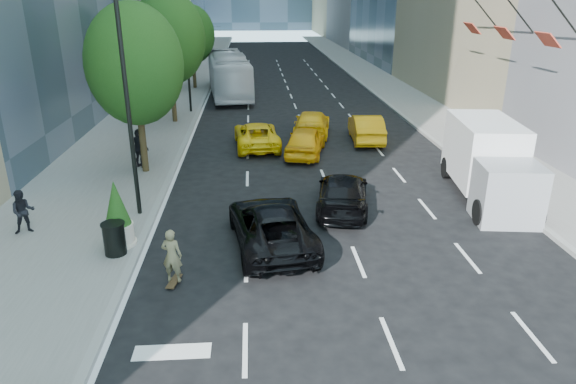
{
  "coord_description": "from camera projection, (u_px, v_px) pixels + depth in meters",
  "views": [
    {
      "loc": [
        -2.18,
        -13.99,
        7.8
      ],
      "look_at": [
        -1.06,
        2.05,
        1.6
      ],
      "focal_mm": 32.0,
      "sensor_mm": 36.0,
      "label": 1
    }
  ],
  "objects": [
    {
      "name": "ground",
      "position": [
        327.0,
        263.0,
        15.97
      ],
      "size": [
        160.0,
        160.0,
        0.0
      ],
      "primitive_type": "plane",
      "color": "black",
      "rests_on": "ground"
    },
    {
      "name": "sidewalk_left",
      "position": [
        171.0,
        92.0,
        43.28
      ],
      "size": [
        6.0,
        120.0,
        0.15
      ],
      "primitive_type": "cube",
      "color": "slate",
      "rests_on": "ground"
    },
    {
      "name": "sidewalk_right",
      "position": [
        393.0,
        90.0,
        44.51
      ],
      "size": [
        4.0,
        120.0,
        0.15
      ],
      "primitive_type": "cube",
      "color": "slate",
      "rests_on": "ground"
    },
    {
      "name": "lamp_near",
      "position": [
        128.0,
        58.0,
        17.19
      ],
      "size": [
        2.13,
        0.22,
        10.0
      ],
      "color": "black",
      "rests_on": "sidewalk_left"
    },
    {
      "name": "lamp_far",
      "position": [
        188.0,
        27.0,
        33.94
      ],
      "size": [
        2.13,
        0.22,
        10.0
      ],
      "color": "black",
      "rests_on": "sidewalk_left"
    },
    {
      "name": "tree_near",
      "position": [
        135.0,
        65.0,
        22.09
      ],
      "size": [
        4.2,
        4.2,
        7.46
      ],
      "color": "black",
      "rests_on": "sidewalk_left"
    },
    {
      "name": "tree_mid",
      "position": [
        168.0,
        38.0,
        31.27
      ],
      "size": [
        4.5,
        4.5,
        7.99
      ],
      "color": "black",
      "rests_on": "sidewalk_left"
    },
    {
      "name": "tree_far",
      "position": [
        192.0,
        34.0,
        43.62
      ],
      "size": [
        3.9,
        3.9,
        6.92
      ],
      "color": "black",
      "rests_on": "sidewalk_left"
    },
    {
      "name": "traffic_signal",
      "position": [
        208.0,
        33.0,
        51.26
      ],
      "size": [
        2.48,
        0.53,
        5.2
      ],
      "color": "black",
      "rests_on": "sidewalk_left"
    },
    {
      "name": "facade_flags",
      "position": [
        528.0,
        32.0,
        23.74
      ],
      "size": [
        1.85,
        13.3,
        2.05
      ],
      "color": "black",
      "rests_on": "ground"
    },
    {
      "name": "skateboarder",
      "position": [
        172.0,
        259.0,
        14.5
      ],
      "size": [
        0.66,
        0.5,
        1.61
      ],
      "primitive_type": "imported",
      "rotation": [
        0.0,
        0.0,
        2.93
      ],
      "color": "olive",
      "rests_on": "ground"
    },
    {
      "name": "black_sedan_lincoln",
      "position": [
        271.0,
        225.0,
        16.85
      ],
      "size": [
        3.11,
        5.49,
        1.44
      ],
      "primitive_type": "imported",
      "rotation": [
        0.0,
        0.0,
        3.28
      ],
      "color": "black",
      "rests_on": "ground"
    },
    {
      "name": "black_sedan_mercedes",
      "position": [
        343.0,
        193.0,
        19.73
      ],
      "size": [
        2.74,
        4.94,
        1.35
      ],
      "primitive_type": "imported",
      "rotation": [
        0.0,
        0.0,
        2.95
      ],
      "color": "black",
      "rests_on": "ground"
    },
    {
      "name": "taxi_a",
      "position": [
        305.0,
        141.0,
        26.44
      ],
      "size": [
        2.74,
        4.67,
        1.49
      ],
      "primitive_type": "imported",
      "rotation": [
        0.0,
        0.0,
        2.9
      ],
      "color": "#FCB00D",
      "rests_on": "ground"
    },
    {
      "name": "taxi_b",
      "position": [
        366.0,
        128.0,
        29.0
      ],
      "size": [
        1.93,
        4.69,
        1.51
      ],
      "primitive_type": "imported",
      "rotation": [
        0.0,
        0.0,
        3.07
      ],
      "color": "orange",
      "rests_on": "ground"
    },
    {
      "name": "taxi_c",
      "position": [
        257.0,
        135.0,
        27.81
      ],
      "size": [
        2.59,
        5.03,
        1.36
      ],
      "primitive_type": "imported",
      "rotation": [
        0.0,
        0.0,
        3.21
      ],
      "color": "yellow",
      "rests_on": "ground"
    },
    {
      "name": "taxi_d",
      "position": [
        312.0,
        123.0,
        30.22
      ],
      "size": [
        2.78,
        5.15,
        1.42
      ],
      "primitive_type": "imported",
      "rotation": [
        0.0,
        0.0,
        2.97
      ],
      "color": "yellow",
      "rests_on": "ground"
    },
    {
      "name": "city_bus",
      "position": [
        229.0,
        74.0,
        42.06
      ],
      "size": [
        4.12,
        12.39,
        3.39
      ],
      "primitive_type": "imported",
      "rotation": [
        0.0,
        0.0,
        0.11
      ],
      "color": "silver",
      "rests_on": "ground"
    },
    {
      "name": "box_truck",
      "position": [
        489.0,
        162.0,
        20.58
      ],
      "size": [
        3.04,
        6.55,
        3.02
      ],
      "rotation": [
        0.0,
        0.0,
        -0.12
      ],
      "color": "silver",
      "rests_on": "ground"
    },
    {
      "name": "pedestrian_a",
      "position": [
        23.0,
        212.0,
        17.38
      ],
      "size": [
        0.9,
        0.8,
        1.54
      ],
      "primitive_type": "imported",
      "rotation": [
        0.0,
        0.0,
        0.35
      ],
      "color": "black",
      "rests_on": "sidewalk_left"
    },
    {
      "name": "pedestrian_b",
      "position": [
        139.0,
        148.0,
        24.01
      ],
      "size": [
        1.15,
        0.94,
        1.84
      ],
      "primitive_type": "imported",
      "rotation": [
        0.0,
        0.0,
        2.6
      ],
      "color": "black",
      "rests_on": "sidewalk_left"
    },
    {
      "name": "trash_can",
      "position": [
        114.0,
        239.0,
        16.02
      ],
      "size": [
        0.67,
        0.67,
        1.01
      ],
      "primitive_type": "cylinder",
      "color": "black",
      "rests_on": "sidewalk_left"
    },
    {
      "name": "planter_shrub",
      "position": [
        117.0,
        215.0,
        16.44
      ],
      "size": [
        0.92,
        0.92,
        2.22
      ],
      "color": "beige",
      "rests_on": "sidewalk_left"
    }
  ]
}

